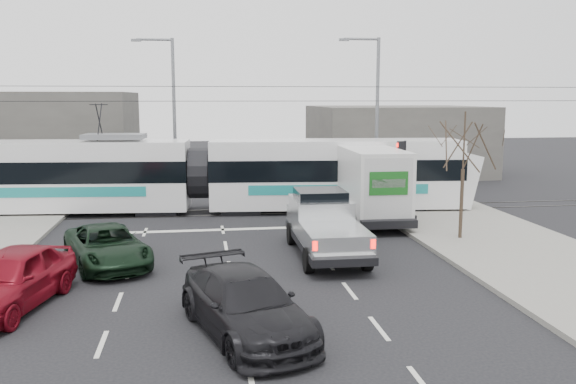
{
  "coord_description": "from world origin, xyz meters",
  "views": [
    {
      "loc": [
        -2.65,
        -19.98,
        5.72
      ],
      "look_at": [
        0.98,
        4.72,
        1.8
      ],
      "focal_mm": 38.0,
      "sensor_mm": 36.0,
      "label": 1
    }
  ],
  "objects": [
    {
      "name": "dark_car",
      "position": [
        -1.62,
        -5.89,
        0.76
      ],
      "size": [
        3.58,
        5.61,
        1.51
      ],
      "primitive_type": "imported",
      "rotation": [
        0.0,
        0.0,
        0.3
      ],
      "color": "black",
      "rests_on": "ground"
    },
    {
      "name": "sidewalk_right",
      "position": [
        9.0,
        0.0,
        0.07
      ],
      "size": [
        6.0,
        60.0,
        0.15
      ],
      "primitive_type": "cube",
      "color": "gray",
      "rests_on": "ground"
    },
    {
      "name": "tram",
      "position": [
        -2.7,
        10.27,
        1.89
      ],
      "size": [
        26.27,
        4.87,
        5.33
      ],
      "rotation": [
        0.0,
        0.0,
        -0.09
      ],
      "color": "white",
      "rests_on": "ground"
    },
    {
      "name": "silver_pickup",
      "position": [
        1.83,
        1.42,
        1.12
      ],
      "size": [
        2.29,
        6.23,
        2.25
      ],
      "rotation": [
        0.0,
        0.0,
        -0.01
      ],
      "color": "black",
      "rests_on": "ground"
    },
    {
      "name": "street_lamp_near",
      "position": [
        7.31,
        14.0,
        5.11
      ],
      "size": [
        2.38,
        0.25,
        9.0
      ],
      "color": "slate",
      "rests_on": "ground"
    },
    {
      "name": "navy_pickup",
      "position": [
        5.47,
        7.31,
        1.01
      ],
      "size": [
        2.23,
        4.98,
        2.04
      ],
      "rotation": [
        0.0,
        0.0,
        0.09
      ],
      "color": "black",
      "rests_on": "ground"
    },
    {
      "name": "street_lamp_far",
      "position": [
        -4.19,
        16.0,
        5.11
      ],
      "size": [
        2.38,
        0.25,
        9.0
      ],
      "color": "slate",
      "rests_on": "ground"
    },
    {
      "name": "traffic_signal",
      "position": [
        6.47,
        6.5,
        2.74
      ],
      "size": [
        0.44,
        0.44,
        3.6
      ],
      "color": "black",
      "rests_on": "ground"
    },
    {
      "name": "bare_tree",
      "position": [
        7.6,
        2.5,
        3.79
      ],
      "size": [
        2.4,
        2.4,
        5.0
      ],
      "color": "#47382B",
      "rests_on": "ground"
    },
    {
      "name": "red_car",
      "position": [
        -7.8,
        -3.11,
        0.83
      ],
      "size": [
        3.07,
        5.21,
        1.66
      ],
      "primitive_type": "imported",
      "rotation": [
        0.0,
        0.0,
        -0.24
      ],
      "color": "maroon",
      "rests_on": "ground"
    },
    {
      "name": "rails",
      "position": [
        0.0,
        10.0,
        0.01
      ],
      "size": [
        60.0,
        1.6,
        0.03
      ],
      "primitive_type": "cube",
      "color": "#33302D",
      "rests_on": "ground"
    },
    {
      "name": "catenary",
      "position": [
        0.0,
        10.0,
        3.88
      ],
      "size": [
        60.0,
        0.2,
        7.0
      ],
      "color": "black",
      "rests_on": "ground"
    },
    {
      "name": "ground",
      "position": [
        0.0,
        0.0,
        0.0
      ],
      "size": [
        120.0,
        120.0,
        0.0
      ],
      "primitive_type": "plane",
      "color": "black",
      "rests_on": "ground"
    },
    {
      "name": "box_truck",
      "position": [
        5.08,
        6.76,
        1.68
      ],
      "size": [
        2.46,
        6.85,
        3.41
      ],
      "rotation": [
        0.0,
        0.0,
        -0.02
      ],
      "color": "black",
      "rests_on": "ground"
    },
    {
      "name": "building_left",
      "position": [
        -14.0,
        22.0,
        3.0
      ],
      "size": [
        14.0,
        10.0,
        6.0
      ],
      "primitive_type": "cube",
      "color": "#605C57",
      "rests_on": "ground"
    },
    {
      "name": "building_right",
      "position": [
        12.0,
        24.0,
        2.5
      ],
      "size": [
        12.0,
        10.0,
        5.0
      ],
      "primitive_type": "cube",
      "color": "#605C57",
      "rests_on": "ground"
    },
    {
      "name": "green_car",
      "position": [
        -5.82,
        0.91,
        0.68
      ],
      "size": [
        3.78,
        5.36,
        1.36
      ],
      "primitive_type": "imported",
      "rotation": [
        0.0,
        0.0,
        0.35
      ],
      "color": "black",
      "rests_on": "ground"
    }
  ]
}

